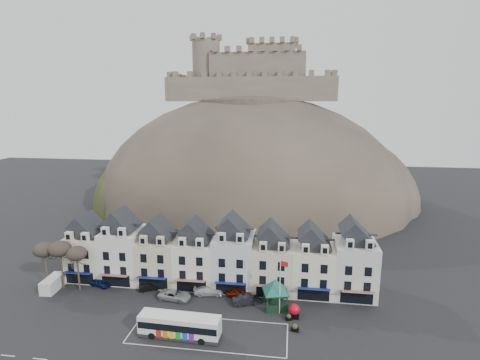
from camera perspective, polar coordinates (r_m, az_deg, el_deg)
name	(u,v)px	position (r m, az deg, el deg)	size (l,w,h in m)	color
ground	(193,338)	(56.50, -7.25, -22.71)	(300.00, 300.00, 0.00)	black
coach_bay_markings	(209,333)	(57.07, -4.80, -22.26)	(22.00, 7.50, 0.01)	silver
townhouse_terrace	(216,256)	(67.53, -3.63, -11.42)	(54.40, 9.35, 11.80)	silver
castle_hill	(254,204)	(118.64, 2.10, -3.70)	(100.00, 76.00, 68.00)	#37312A
castle	(255,75)	(121.56, 2.24, 15.76)	(50.20, 22.20, 22.00)	#65574D
tree_left_far	(44,250)	(73.76, -27.70, -9.43)	(3.61, 3.61, 8.24)	#393024
tree_left_mid	(60,249)	(71.98, -25.75, -9.46)	(3.78, 3.78, 8.64)	#393024
tree_left_near	(77,254)	(70.64, -23.64, -10.27)	(3.43, 3.43, 7.84)	#393024
bus	(180,325)	(55.95, -9.18, -20.97)	(11.46, 3.05, 3.21)	#262628
bus_shelter	(276,286)	(61.05, 5.44, -15.78)	(7.29, 7.29, 4.77)	black
red_buoy	(294,310)	(60.31, 8.27, -19.08)	(1.71, 1.71, 2.12)	black
flagpole	(281,283)	(58.97, 6.21, -15.30)	(1.20, 0.59, 8.96)	silver
white_van	(53,284)	(74.52, -26.62, -13.93)	(2.42, 5.02, 2.24)	silver
planter_west	(289,317)	(59.82, 7.45, -20.03)	(1.08, 0.82, 0.96)	black
planter_east	(295,328)	(57.58, 8.35, -21.36)	(1.21, 0.78, 1.12)	black
car_navy	(100,282)	(72.68, -20.54, -14.41)	(1.68, 4.17, 1.42)	#0D1844
car_black	(150,287)	(68.96, -13.58, -15.54)	(1.30, 3.72, 1.22)	black
car_silver	(175,295)	(65.28, -9.95, -16.91)	(2.47, 5.26, 1.49)	#A8ABAF
car_white	(209,291)	(65.98, -4.82, -16.45)	(2.00, 4.93, 1.43)	silver
car_maroon	(239,292)	(65.28, -0.13, -16.73)	(1.70, 4.23, 1.44)	#651105
car_charcoal	(247,300)	(63.16, 1.03, -17.76)	(1.60, 4.59, 1.51)	black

